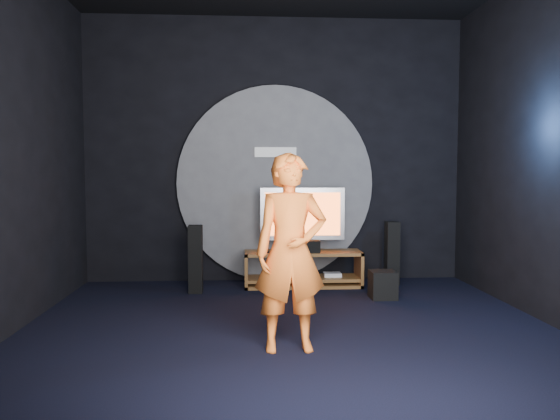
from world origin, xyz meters
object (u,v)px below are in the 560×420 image
object	(u,v)px
subwoofer	(383,285)
player	(291,252)
tv	(302,216)
tower_speaker_right	(392,253)
media_console	(303,271)
tower_speaker_left	(196,259)

from	to	relation	value
subwoofer	player	size ratio (longest dim) A/B	0.20
tv	player	xyz separation A→B (m)	(-0.37, -2.55, -0.08)
tower_speaker_right	player	xyz separation A→B (m)	(-1.53, -2.51, 0.40)
media_console	tower_speaker_left	distance (m)	1.39
tower_speaker_left	tower_speaker_right	size ratio (longest dim) A/B	1.00
tower_speaker_left	player	bearing A→B (deg)	-66.26
tower_speaker_left	subwoofer	world-z (taller)	tower_speaker_left
player	tower_speaker_left	bearing A→B (deg)	110.44
tower_speaker_right	subwoofer	distance (m)	0.86
media_console	tv	bearing A→B (deg)	95.73
media_console	tower_speaker_right	world-z (taller)	tower_speaker_right
media_console	tower_speaker_right	xyz separation A→B (m)	(1.16, 0.03, 0.22)
tower_speaker_left	subwoofer	bearing A→B (deg)	-11.56
tower_speaker_left	player	world-z (taller)	player
tv	tower_speaker_right	distance (m)	1.26
tower_speaker_right	tv	bearing A→B (deg)	178.15
tower_speaker_left	subwoofer	size ratio (longest dim) A/B	2.56
tower_speaker_right	player	bearing A→B (deg)	-121.42
tower_speaker_right	player	size ratio (longest dim) A/B	0.51
tower_speaker_right	media_console	bearing A→B (deg)	-178.53
tv	subwoofer	world-z (taller)	tv
media_console	player	xyz separation A→B (m)	(-0.38, -2.48, 0.61)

